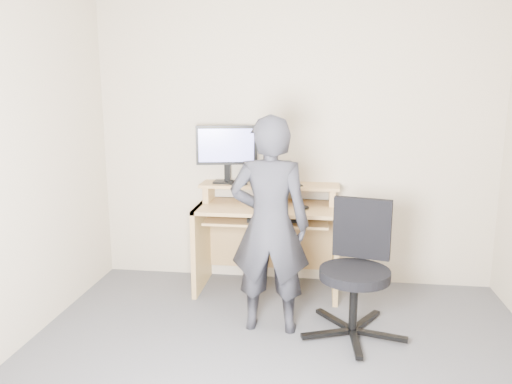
% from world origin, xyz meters
% --- Properties ---
extents(back_wall, '(3.50, 0.02, 2.50)m').
position_xyz_m(back_wall, '(0.00, 1.75, 1.25)').
color(back_wall, '#BBAE95').
rests_on(back_wall, ground).
extents(desk, '(1.20, 0.60, 0.91)m').
position_xyz_m(desk, '(-0.20, 1.53, 0.55)').
color(desk, '#D9B66A').
rests_on(desk, ground).
extents(monitor, '(0.52, 0.15, 0.50)m').
position_xyz_m(monitor, '(-0.57, 1.60, 1.21)').
color(monitor, black).
rests_on(monitor, desk).
extents(external_drive, '(0.10, 0.14, 0.20)m').
position_xyz_m(external_drive, '(-0.24, 1.60, 1.01)').
color(external_drive, black).
rests_on(external_drive, desk).
extents(travel_mug, '(0.11, 0.11, 0.19)m').
position_xyz_m(travel_mug, '(-0.05, 1.58, 1.00)').
color(travel_mug, silver).
rests_on(travel_mug, desk).
extents(smartphone, '(0.11, 0.15, 0.01)m').
position_xyz_m(smartphone, '(0.04, 1.57, 0.92)').
color(smartphone, black).
rests_on(smartphone, desk).
extents(charger, '(0.06, 0.05, 0.03)m').
position_xyz_m(charger, '(-0.52, 1.53, 0.93)').
color(charger, black).
rests_on(charger, desk).
extents(headphones, '(0.17, 0.17, 0.06)m').
position_xyz_m(headphones, '(-0.39, 1.68, 0.92)').
color(headphones, silver).
rests_on(headphones, desk).
extents(keyboard, '(0.48, 0.24, 0.03)m').
position_xyz_m(keyboard, '(-0.13, 1.36, 0.67)').
color(keyboard, black).
rests_on(keyboard, desk).
extents(mouse, '(0.11, 0.09, 0.04)m').
position_xyz_m(mouse, '(0.10, 1.35, 0.77)').
color(mouse, black).
rests_on(mouse, desk).
extents(office_chair, '(0.74, 0.72, 0.93)m').
position_xyz_m(office_chair, '(0.51, 0.77, 0.51)').
color(office_chair, black).
rests_on(office_chair, ground).
extents(person, '(0.57, 0.38, 1.55)m').
position_xyz_m(person, '(-0.11, 0.74, 0.78)').
color(person, black).
rests_on(person, ground).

